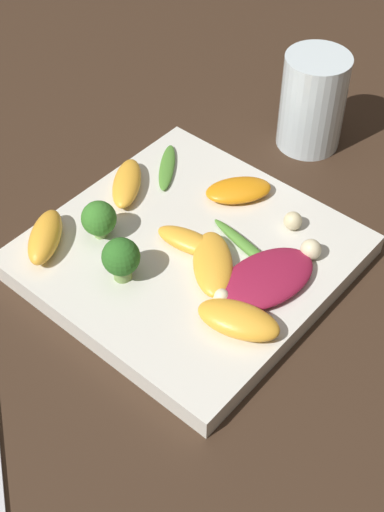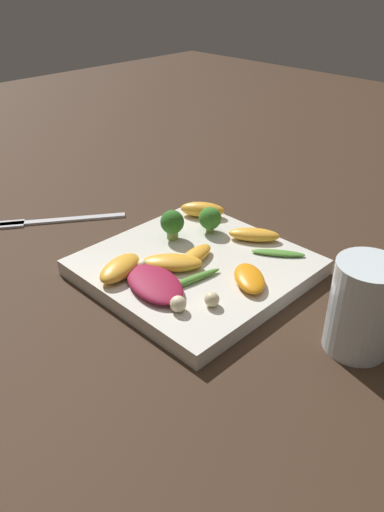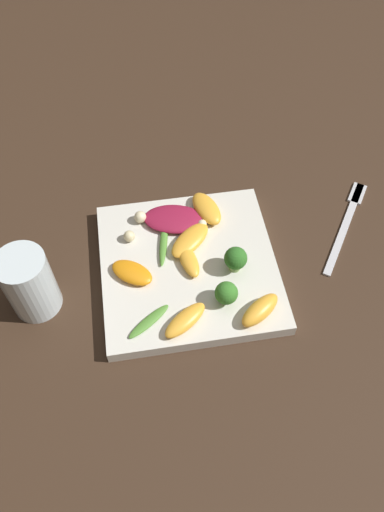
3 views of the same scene
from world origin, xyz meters
TOP-DOWN VIEW (x-y plane):
  - ground_plane at (0.00, 0.00)m, footprint 2.40×2.40m
  - plate at (0.00, 0.00)m, footprint 0.24×0.24m
  - drinking_glass at (0.02, -0.21)m, footprint 0.07×0.07m
  - fork at (-0.06, 0.26)m, footprint 0.17×0.12m
  - radicchio_leaf_0 at (-0.08, -0.01)m, footprint 0.07×0.10m
  - orange_segment_0 at (0.09, 0.08)m, footprint 0.06×0.07m
  - orange_segment_1 at (-0.00, 0.00)m, footprint 0.06×0.03m
  - orange_segment_2 at (-0.09, 0.04)m, footprint 0.07×0.05m
  - orange_segment_3 at (0.09, -0.02)m, footprint 0.06×0.07m
  - orange_segment_4 at (0.01, -0.08)m, footprint 0.06×0.07m
  - orange_segment_5 at (-0.03, 0.01)m, footprint 0.07×0.08m
  - broccoli_floret_0 at (0.02, 0.06)m, footprint 0.03×0.03m
  - broccoli_floret_1 at (0.07, 0.04)m, footprint 0.03×0.03m
  - arugula_sprig_0 at (0.08, -0.06)m, footprint 0.05×0.06m
  - arugula_sprig_1 at (-0.04, -0.03)m, footprint 0.09×0.03m
  - macadamia_nut_0 at (-0.09, -0.06)m, footprint 0.02×0.02m
  - macadamia_nut_1 at (-0.05, -0.08)m, footprint 0.02×0.02m
  - macadamia_nut_2 at (-0.06, 0.03)m, footprint 0.01×0.01m

SIDE VIEW (x-z plane):
  - ground_plane at x=0.00m, z-range 0.00..0.00m
  - fork at x=-0.06m, z-range 0.00..0.01m
  - plate at x=0.00m, z-range 0.00..0.02m
  - arugula_sprig_0 at x=0.08m, z-range 0.02..0.03m
  - arugula_sprig_1 at x=-0.04m, z-range 0.02..0.03m
  - macadamia_nut_2 at x=-0.06m, z-range 0.02..0.03m
  - radicchio_leaf_0 at x=-0.08m, z-range 0.02..0.03m
  - orange_segment_4 at x=0.01m, z-range 0.02..0.03m
  - orange_segment_1 at x=0.00m, z-range 0.02..0.03m
  - orange_segment_3 at x=0.09m, z-range 0.02..0.04m
  - orange_segment_5 at x=-0.03m, z-range 0.02..0.04m
  - macadamia_nut_1 at x=-0.05m, z-range 0.02..0.04m
  - macadamia_nut_0 at x=-0.09m, z-range 0.02..0.04m
  - orange_segment_2 at x=-0.09m, z-range 0.02..0.04m
  - orange_segment_0 at x=0.09m, z-range 0.02..0.04m
  - broccoli_floret_1 at x=0.07m, z-range 0.02..0.06m
  - broccoli_floret_0 at x=0.02m, z-range 0.02..0.06m
  - drinking_glass at x=0.02m, z-range 0.00..0.10m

